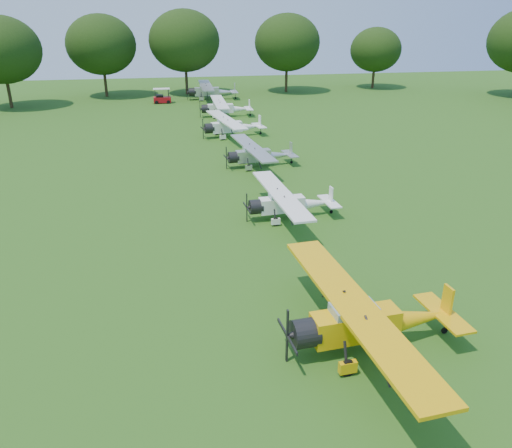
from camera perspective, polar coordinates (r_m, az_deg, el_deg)
The scene contains 9 objects.
ground at distance 30.11m, azimuth 2.22°, elevation -0.99°, with size 160.00×160.00×0.00m, color #1C4D13.
tree_belt at distance 28.98m, azimuth 9.53°, elevation 14.35°, with size 137.36×130.27×14.52m.
aircraft_2 at distance 20.11m, azimuth 12.71°, elevation -10.52°, with size 7.25×11.56×2.27m.
aircraft_3 at distance 31.97m, azimuth 3.75°, elevation 2.58°, with size 6.04×9.62×1.89m.
aircraft_4 at distance 43.03m, azimuth 0.27°, elevation 8.06°, with size 6.21×9.88×1.94m.
aircraft_5 at distance 53.94m, azimuth -2.86°, elevation 11.23°, with size 6.81×10.78×2.12m.
aircraft_6 at distance 64.89m, azimuth -3.65°, elevation 13.22°, with size 6.72×10.67×2.11m.
aircraft_7 at distance 78.38m, azimuth -5.22°, elevation 15.00°, with size 7.68×12.20×2.41m.
golf_cart at distance 76.19m, azimuth -10.72°, elevation 13.93°, with size 2.52×1.62×2.09m.
Camera 1 is at (-6.13, -26.82, 12.26)m, focal length 35.00 mm.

